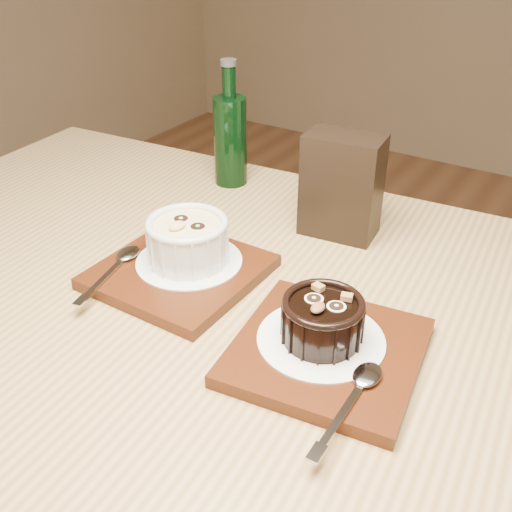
{
  "coord_description": "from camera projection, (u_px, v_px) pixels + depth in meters",
  "views": [
    {
      "loc": [
        0.16,
        -0.33,
        1.15
      ],
      "look_at": [
        -0.13,
        0.13,
        0.81
      ],
      "focal_mm": 42.0,
      "sensor_mm": 36.0,
      "label": 1
    }
  ],
  "objects": [
    {
      "name": "table",
      "position": [
        234.0,
        385.0,
        0.7
      ],
      "size": [
        1.26,
        0.89,
        0.75
      ],
      "rotation": [
        0.0,
        0.0,
        0.08
      ],
      "color": "olive",
      "rests_on": "ground"
    },
    {
      "name": "tray_left",
      "position": [
        180.0,
        272.0,
        0.73
      ],
      "size": [
        0.18,
        0.18,
        0.01
      ],
      "primitive_type": "cube",
      "rotation": [
        0.0,
        0.0,
        -0.0
      ],
      "color": "#471E0B",
      "rests_on": "table"
    },
    {
      "name": "doily_left",
      "position": [
        189.0,
        261.0,
        0.73
      ],
      "size": [
        0.13,
        0.13,
        0.0
      ],
      "primitive_type": "cylinder",
      "color": "white",
      "rests_on": "tray_left"
    },
    {
      "name": "ramekin_white",
      "position": [
        188.0,
        239.0,
        0.72
      ],
      "size": [
        0.1,
        0.1,
        0.06
      ],
      "rotation": [
        0.0,
        0.0,
        -0.16
      ],
      "color": "white",
      "rests_on": "doily_left"
    },
    {
      "name": "spoon_left",
      "position": [
        114.0,
        267.0,
        0.71
      ],
      "size": [
        0.06,
        0.14,
        0.01
      ],
      "primitive_type": null,
      "rotation": [
        0.0,
        0.0,
        0.24
      ],
      "color": "silver",
      "rests_on": "tray_left"
    },
    {
      "name": "tray_right",
      "position": [
        327.0,
        352.0,
        0.6
      ],
      "size": [
        0.2,
        0.2,
        0.01
      ],
      "primitive_type": "cube",
      "rotation": [
        0.0,
        0.0,
        0.14
      ],
      "color": "#471E0B",
      "rests_on": "table"
    },
    {
      "name": "doily_right",
      "position": [
        321.0,
        339.0,
        0.6
      ],
      "size": [
        0.13,
        0.13,
        0.0
      ],
      "primitive_type": "cylinder",
      "color": "white",
      "rests_on": "tray_right"
    },
    {
      "name": "ramekin_dark",
      "position": [
        322.0,
        318.0,
        0.59
      ],
      "size": [
        0.08,
        0.08,
        0.05
      ],
      "rotation": [
        0.0,
        0.0,
        0.01
      ],
      "color": "black",
      "rests_on": "doily_right"
    },
    {
      "name": "spoon_right",
      "position": [
        352.0,
        398.0,
        0.53
      ],
      "size": [
        0.03,
        0.13,
        0.01
      ],
      "primitive_type": null,
      "rotation": [
        0.0,
        0.0,
        0.02
      ],
      "color": "silver",
      "rests_on": "tray_right"
    },
    {
      "name": "condiment_stand",
      "position": [
        342.0,
        186.0,
        0.79
      ],
      "size": [
        0.11,
        0.07,
        0.14
      ],
      "primitive_type": "cube",
      "rotation": [
        0.0,
        0.0,
        0.11
      ],
      "color": "black",
      "rests_on": "table"
    },
    {
      "name": "green_bottle",
      "position": [
        230.0,
        138.0,
        0.93
      ],
      "size": [
        0.05,
        0.05,
        0.19
      ],
      "color": "black",
      "rests_on": "table"
    }
  ]
}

